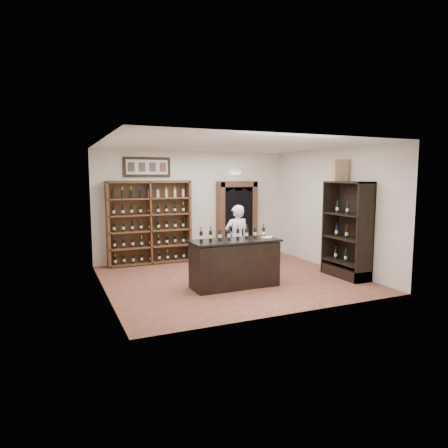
{
  "coord_description": "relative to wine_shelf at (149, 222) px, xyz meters",
  "views": [
    {
      "loc": [
        -3.71,
        -8.01,
        2.32
      ],
      "look_at": [
        -0.04,
        0.3,
        1.22
      ],
      "focal_mm": 32.0,
      "sensor_mm": 36.0,
      "label": 1
    }
  ],
  "objects": [
    {
      "name": "side_cabinet",
      "position": [
        3.82,
        -3.23,
        -0.35
      ],
      "size": [
        0.48,
        1.2,
        2.2
      ],
      "color": "black",
      "rests_on": "ground"
    },
    {
      "name": "wine_shelf",
      "position": [
        0.0,
        0.0,
        0.0
      ],
      "size": [
        2.2,
        0.38,
        2.2
      ],
      "color": "#542D1C",
      "rests_on": "ground"
    },
    {
      "name": "counter_bottle_3",
      "position": [
        1.0,
        -2.87,
        0.01
      ],
      "size": [
        0.07,
        0.07,
        0.3
      ],
      "color": "black",
      "rests_on": "tasting_counter"
    },
    {
      "name": "wall_left",
      "position": [
        -1.45,
        -2.33,
        0.4
      ],
      "size": [
        0.04,
        5.0,
        3.0
      ],
      "primitive_type": "cube",
      "color": "silver",
      "rests_on": "ground"
    },
    {
      "name": "framed_picture",
      "position": [
        0.0,
        0.14,
        1.45
      ],
      "size": [
        1.25,
        0.04,
        0.52
      ],
      "primitive_type": "cube",
      "color": "black",
      "rests_on": "wall_back"
    },
    {
      "name": "wine_crate",
      "position": [
        3.81,
        -2.91,
        1.35
      ],
      "size": [
        0.37,
        0.2,
        0.5
      ],
      "primitive_type": "cube",
      "rotation": [
        0.0,
        0.0,
        -0.15
      ],
      "color": "#A68457",
      "rests_on": "side_cabinet"
    },
    {
      "name": "counter_bottle_0",
      "position": [
        0.38,
        -2.87,
        0.01
      ],
      "size": [
        0.07,
        0.07,
        0.3
      ],
      "color": "black",
      "rests_on": "tasting_counter"
    },
    {
      "name": "shopkeeper",
      "position": [
        1.69,
        -1.81,
        -0.28
      ],
      "size": [
        0.61,
        0.42,
        1.63
      ],
      "primitive_type": "imported",
      "rotation": [
        0.0,
        0.0,
        3.1
      ],
      "color": "white",
      "rests_on": "ground"
    },
    {
      "name": "counter_bottle_7",
      "position": [
        1.82,
        -2.87,
        0.01
      ],
      "size": [
        0.07,
        0.07,
        0.3
      ],
      "color": "black",
      "rests_on": "tasting_counter"
    },
    {
      "name": "ceiling",
      "position": [
        1.3,
        -2.33,
        1.9
      ],
      "size": [
        5.5,
        5.5,
        0.0
      ],
      "primitive_type": "plane",
      "rotation": [
        3.14,
        0.0,
        0.0
      ],
      "color": "white",
      "rests_on": "wall_back"
    },
    {
      "name": "emergency_light",
      "position": [
        2.55,
        0.09,
        1.3
      ],
      "size": [
        0.3,
        0.1,
        0.1
      ],
      "primitive_type": "cube",
      "color": "white",
      "rests_on": "wall_back"
    },
    {
      "name": "counter_bottle_6",
      "position": [
        1.61,
        -2.87,
        0.01
      ],
      "size": [
        0.07,
        0.07,
        0.3
      ],
      "color": "black",
      "rests_on": "tasting_counter"
    },
    {
      "name": "counter_bottle_2",
      "position": [
        0.79,
        -2.87,
        0.01
      ],
      "size": [
        0.07,
        0.07,
        0.3
      ],
      "color": "black",
      "rests_on": "tasting_counter"
    },
    {
      "name": "wall_right",
      "position": [
        4.05,
        -2.33,
        0.4
      ],
      "size": [
        0.04,
        5.0,
        3.0
      ],
      "primitive_type": "cube",
      "color": "silver",
      "rests_on": "ground"
    },
    {
      "name": "wall_back",
      "position": [
        1.3,
        0.17,
        0.4
      ],
      "size": [
        5.5,
        0.04,
        3.0
      ],
      "primitive_type": "cube",
      "color": "silver",
      "rests_on": "ground"
    },
    {
      "name": "counter_bottle_5",
      "position": [
        1.41,
        -2.87,
        0.01
      ],
      "size": [
        0.07,
        0.07,
        0.3
      ],
      "color": "black",
      "rests_on": "tasting_counter"
    },
    {
      "name": "arched_doorway",
      "position": [
        2.55,
        -0.0,
        0.04
      ],
      "size": [
        1.17,
        0.35,
        2.17
      ],
      "color": "black",
      "rests_on": "ground"
    },
    {
      "name": "counter_bottle_1",
      "position": [
        0.59,
        -2.87,
        0.01
      ],
      "size": [
        0.07,
        0.07,
        0.3
      ],
      "color": "black",
      "rests_on": "tasting_counter"
    },
    {
      "name": "tasting_counter",
      "position": [
        1.1,
        -2.93,
        -0.61
      ],
      "size": [
        1.88,
        0.78,
        1.0
      ],
      "color": "black",
      "rests_on": "ground"
    },
    {
      "name": "plate",
      "position": [
        1.85,
        -2.96,
        -0.09
      ],
      "size": [
        0.25,
        0.25,
        0.02
      ],
      "primitive_type": "cylinder",
      "color": "silver",
      "rests_on": "tasting_counter"
    },
    {
      "name": "floor",
      "position": [
        1.3,
        -2.33,
        -1.1
      ],
      "size": [
        5.5,
        5.5,
        0.0
      ],
      "primitive_type": "plane",
      "color": "#9A593D",
      "rests_on": "ground"
    },
    {
      "name": "counter_bottle_4",
      "position": [
        1.2,
        -2.87,
        0.01
      ],
      "size": [
        0.07,
        0.07,
        0.3
      ],
      "color": "black",
      "rests_on": "tasting_counter"
    }
  ]
}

